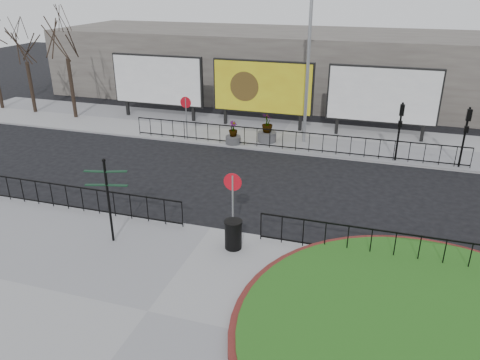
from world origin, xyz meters
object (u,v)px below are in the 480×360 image
at_px(lamp_post, 309,57).
at_px(litter_bin, 233,234).
at_px(fingerpost_sign, 108,192).
at_px(planter_a, 233,136).
at_px(billboard_mid, 262,88).
at_px(planter_b, 267,131).

bearing_deg(lamp_post, litter_bin, -91.26).
distance_m(fingerpost_sign, planter_a, 11.42).
height_order(lamp_post, fingerpost_sign, lamp_post).
bearing_deg(billboard_mid, fingerpost_sign, -95.65).
xyz_separation_m(fingerpost_sign, planter_a, (0.76, 11.31, -1.40)).
distance_m(lamp_post, fingerpost_sign, 13.95).
distance_m(litter_bin, planter_a, 11.05).
distance_m(billboard_mid, planter_a, 4.16).
height_order(lamp_post, planter_b, lamp_post).
xyz_separation_m(litter_bin, planter_b, (-1.74, 11.45, 0.07)).
bearing_deg(lamp_post, fingerpost_sign, -109.14).
height_order(fingerpost_sign, planter_b, fingerpost_sign).
distance_m(fingerpost_sign, planter_b, 12.57).
xyz_separation_m(planter_a, planter_b, (1.71, 0.95, 0.12)).
bearing_deg(planter_a, billboard_mid, 78.80).
height_order(fingerpost_sign, planter_a, fingerpost_sign).
xyz_separation_m(fingerpost_sign, litter_bin, (4.21, 0.81, -1.35)).
relative_size(fingerpost_sign, planter_a, 2.39).
distance_m(lamp_post, litter_bin, 12.80).
distance_m(billboard_mid, fingerpost_sign, 14.96).
xyz_separation_m(lamp_post, litter_bin, (-0.27, -12.10, -4.18)).
bearing_deg(litter_bin, planter_a, 108.18).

